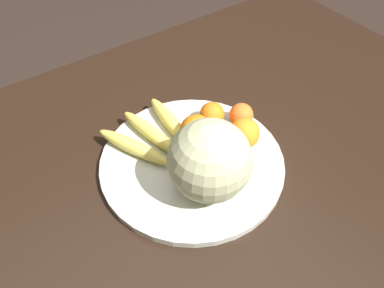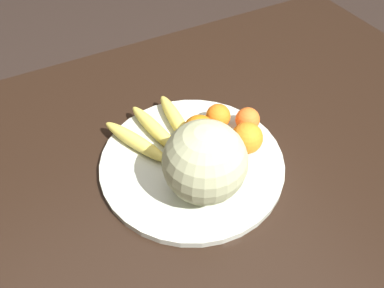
{
  "view_description": "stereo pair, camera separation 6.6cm",
  "coord_description": "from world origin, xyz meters",
  "px_view_note": "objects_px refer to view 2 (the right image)",
  "views": [
    {
      "loc": [
        -0.36,
        -0.46,
        1.34
      ],
      "look_at": [
        -0.06,
        -0.03,
        0.77
      ],
      "focal_mm": 35.0,
      "sensor_mm": 36.0,
      "label": 1
    },
    {
      "loc": [
        -0.3,
        -0.49,
        1.34
      ],
      "look_at": [
        -0.06,
        -0.03,
        0.77
      ],
      "focal_mm": 35.0,
      "sensor_mm": 36.0,
      "label": 2
    }
  ],
  "objects_px": {
    "kitchen_table": "(208,171)",
    "banana_bunch": "(157,130)",
    "orange_front_right": "(247,138)",
    "orange_mid_center": "(199,131)",
    "orange_front_left": "(218,116)",
    "produce_tag": "(223,140)",
    "fruit_bowl": "(192,162)",
    "orange_back_left": "(247,119)",
    "melon": "(205,162)"
  },
  "relations": [
    {
      "from": "kitchen_table",
      "to": "orange_mid_center",
      "type": "distance_m",
      "value": 0.14
    },
    {
      "from": "orange_back_left",
      "to": "fruit_bowl",
      "type": "bearing_deg",
      "value": -169.31
    },
    {
      "from": "orange_front_right",
      "to": "banana_bunch",
      "type": "bearing_deg",
      "value": 140.66
    },
    {
      "from": "fruit_bowl",
      "to": "melon",
      "type": "xyz_separation_m",
      "value": [
        -0.01,
        -0.08,
        0.09
      ]
    },
    {
      "from": "orange_back_left",
      "to": "produce_tag",
      "type": "bearing_deg",
      "value": -170.46
    },
    {
      "from": "orange_mid_center",
      "to": "produce_tag",
      "type": "xyz_separation_m",
      "value": [
        0.05,
        -0.02,
        -0.04
      ]
    },
    {
      "from": "fruit_bowl",
      "to": "orange_mid_center",
      "type": "distance_m",
      "value": 0.07
    },
    {
      "from": "orange_back_left",
      "to": "orange_mid_center",
      "type": "bearing_deg",
      "value": 176.66
    },
    {
      "from": "orange_back_left",
      "to": "orange_front_left",
      "type": "bearing_deg",
      "value": 145.74
    },
    {
      "from": "produce_tag",
      "to": "banana_bunch",
      "type": "bearing_deg",
      "value": 178.53
    },
    {
      "from": "orange_front_right",
      "to": "orange_mid_center",
      "type": "xyz_separation_m",
      "value": [
        -0.08,
        0.06,
        0.0
      ]
    },
    {
      "from": "banana_bunch",
      "to": "produce_tag",
      "type": "distance_m",
      "value": 0.15
    },
    {
      "from": "orange_back_left",
      "to": "produce_tag",
      "type": "xyz_separation_m",
      "value": [
        -0.07,
        -0.01,
        -0.03
      ]
    },
    {
      "from": "melon",
      "to": "banana_bunch",
      "type": "bearing_deg",
      "value": 97.34
    },
    {
      "from": "orange_front_left",
      "to": "melon",
      "type": "bearing_deg",
      "value": -129.05
    },
    {
      "from": "kitchen_table",
      "to": "banana_bunch",
      "type": "xyz_separation_m",
      "value": [
        -0.1,
        0.07,
        0.12
      ]
    },
    {
      "from": "orange_front_right",
      "to": "melon",
      "type": "bearing_deg",
      "value": -159.21
    },
    {
      "from": "orange_front_left",
      "to": "orange_mid_center",
      "type": "bearing_deg",
      "value": -155.61
    },
    {
      "from": "orange_front_left",
      "to": "orange_front_right",
      "type": "height_order",
      "value": "orange_front_right"
    },
    {
      "from": "kitchen_table",
      "to": "banana_bunch",
      "type": "height_order",
      "value": "banana_bunch"
    },
    {
      "from": "banana_bunch",
      "to": "produce_tag",
      "type": "height_order",
      "value": "banana_bunch"
    },
    {
      "from": "orange_front_right",
      "to": "orange_back_left",
      "type": "relative_size",
      "value": 1.24
    },
    {
      "from": "kitchen_table",
      "to": "orange_front_left",
      "type": "height_order",
      "value": "orange_front_left"
    },
    {
      "from": "fruit_bowl",
      "to": "orange_front_left",
      "type": "relative_size",
      "value": 6.94
    },
    {
      "from": "orange_mid_center",
      "to": "kitchen_table",
      "type": "bearing_deg",
      "value": -25.64
    },
    {
      "from": "orange_mid_center",
      "to": "orange_back_left",
      "type": "relative_size",
      "value": 1.31
    },
    {
      "from": "kitchen_table",
      "to": "orange_back_left",
      "type": "distance_m",
      "value": 0.16
    },
    {
      "from": "orange_mid_center",
      "to": "orange_back_left",
      "type": "xyz_separation_m",
      "value": [
        0.12,
        -0.01,
        -0.01
      ]
    },
    {
      "from": "fruit_bowl",
      "to": "orange_mid_center",
      "type": "height_order",
      "value": "orange_mid_center"
    },
    {
      "from": "fruit_bowl",
      "to": "orange_back_left",
      "type": "relative_size",
      "value": 7.13
    },
    {
      "from": "orange_mid_center",
      "to": "produce_tag",
      "type": "distance_m",
      "value": 0.07
    },
    {
      "from": "orange_mid_center",
      "to": "orange_front_left",
      "type": "bearing_deg",
      "value": 24.39
    },
    {
      "from": "melon",
      "to": "orange_front_left",
      "type": "distance_m",
      "value": 0.19
    },
    {
      "from": "fruit_bowl",
      "to": "orange_mid_center",
      "type": "bearing_deg",
      "value": 44.59
    },
    {
      "from": "orange_front_right",
      "to": "orange_mid_center",
      "type": "bearing_deg",
      "value": 142.22
    },
    {
      "from": "orange_front_left",
      "to": "kitchen_table",
      "type": "bearing_deg",
      "value": -137.83
    },
    {
      "from": "kitchen_table",
      "to": "melon",
      "type": "distance_m",
      "value": 0.22
    },
    {
      "from": "orange_mid_center",
      "to": "orange_back_left",
      "type": "distance_m",
      "value": 0.12
    },
    {
      "from": "kitchen_table",
      "to": "orange_back_left",
      "type": "bearing_deg",
      "value": 1.93
    },
    {
      "from": "melon",
      "to": "produce_tag",
      "type": "relative_size",
      "value": 1.94
    },
    {
      "from": "melon",
      "to": "orange_back_left",
      "type": "distance_m",
      "value": 0.21
    },
    {
      "from": "fruit_bowl",
      "to": "produce_tag",
      "type": "xyz_separation_m",
      "value": [
        0.09,
        0.02,
        0.01
      ]
    },
    {
      "from": "kitchen_table",
      "to": "orange_back_left",
      "type": "relative_size",
      "value": 26.35
    },
    {
      "from": "orange_front_left",
      "to": "orange_back_left",
      "type": "relative_size",
      "value": 1.03
    },
    {
      "from": "kitchen_table",
      "to": "orange_mid_center",
      "type": "relative_size",
      "value": 20.11
    },
    {
      "from": "produce_tag",
      "to": "fruit_bowl",
      "type": "bearing_deg",
      "value": -136.49
    },
    {
      "from": "melon",
      "to": "orange_back_left",
      "type": "bearing_deg",
      "value": 32.08
    },
    {
      "from": "melon",
      "to": "orange_front_right",
      "type": "xyz_separation_m",
      "value": [
        0.13,
        0.05,
        -0.05
      ]
    },
    {
      "from": "melon",
      "to": "orange_mid_center",
      "type": "distance_m",
      "value": 0.13
    },
    {
      "from": "orange_mid_center",
      "to": "produce_tag",
      "type": "relative_size",
      "value": 0.88
    }
  ]
}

